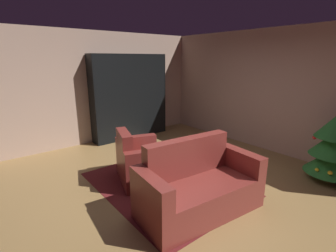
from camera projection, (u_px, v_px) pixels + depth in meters
ground_plane at (181, 185)px, 4.16m from camera, size 7.33×7.33×0.00m
wall_back at (274, 92)px, 5.43m from camera, size 6.23×0.06×2.68m
wall_left at (99, 88)px, 6.13m from camera, size 0.06×5.45×2.68m
area_rug at (165, 184)px, 4.18m from camera, size 2.55×1.96×0.01m
bookshelf_unit at (135, 97)px, 6.51m from camera, size 0.37×2.06×2.16m
armchair_red at (140, 163)px, 4.26m from camera, size 1.12×1.00×0.90m
couch_red at (198, 188)px, 3.40m from camera, size 0.96×1.78×0.98m
coffee_table at (166, 165)px, 3.99m from camera, size 0.78×0.78×0.43m
book_stack_on_table at (168, 160)px, 3.94m from camera, size 0.22×0.18×0.12m
bottle_on_table at (175, 154)px, 4.10m from camera, size 0.07×0.07×0.22m
decorated_tree at (334, 146)px, 4.18m from camera, size 0.82×0.82×1.19m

